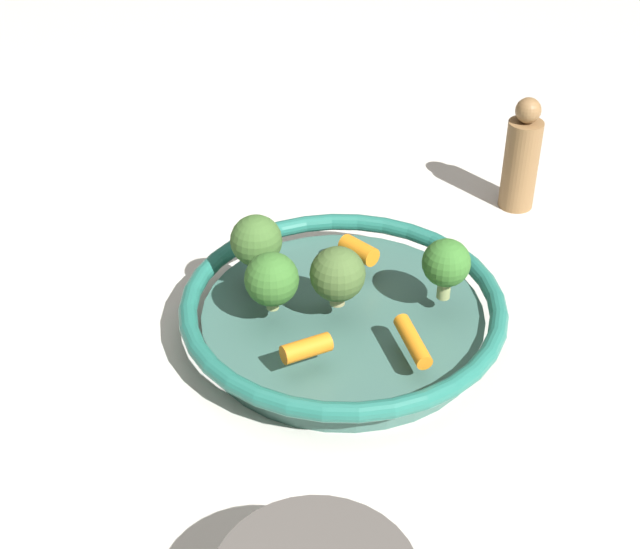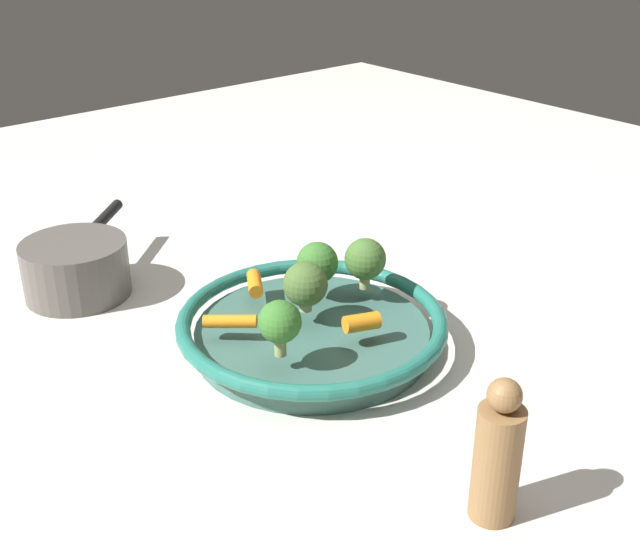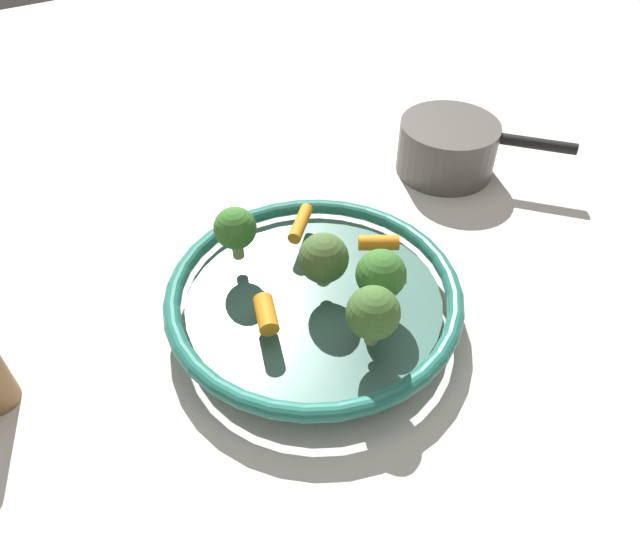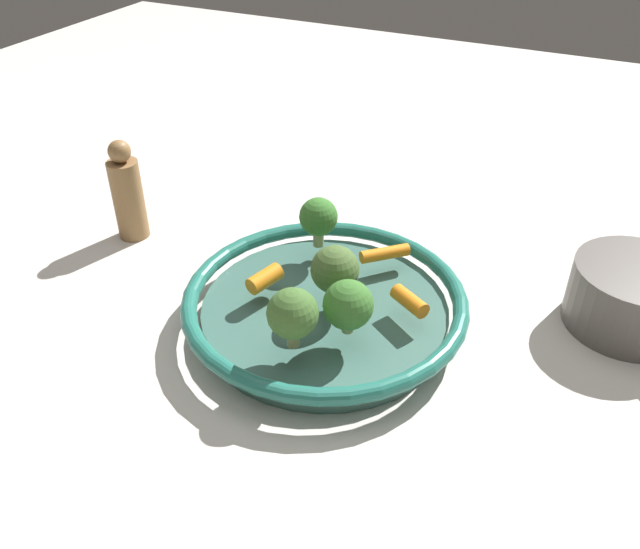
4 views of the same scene
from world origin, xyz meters
The scene contains 10 objects.
ground_plane centered at (0.00, 0.00, 0.00)m, with size 2.42×2.42×0.00m, color beige.
serving_bowl centered at (0.00, 0.00, 0.02)m, with size 0.33×0.33×0.05m.
baby_carrot_left centered at (-0.09, 0.04, 0.05)m, with size 0.02×0.02×0.06m, color orange.
baby_carrot_near_rim centered at (0.02, -0.07, 0.06)m, with size 0.02×0.02×0.04m, color orange.
baby_carrot_center centered at (-0.01, 0.10, 0.06)m, with size 0.02×0.02×0.05m, color orange.
broccoli_floret_edge centered at (0.10, 0.01, 0.09)m, with size 0.05×0.05×0.07m.
broccoli_floret_mid centered at (0.05, 0.05, 0.08)m, with size 0.05×0.05×0.06m.
broccoli_floret_small centered at (0.00, 0.01, 0.08)m, with size 0.05×0.05×0.06m.
broccoli_floret_large centered at (-0.09, -0.05, 0.09)m, with size 0.05×0.05×0.07m.
saucepan centered at (-0.15, 0.32, 0.04)m, with size 0.21×0.20×0.08m.
Camera 3 is at (0.38, -0.22, 0.49)m, focal length 32.43 mm.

